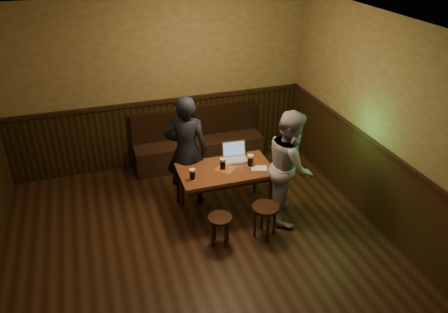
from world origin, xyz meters
name	(u,v)px	position (x,y,z in m)	size (l,w,h in m)	color
room	(206,183)	(0.00, 0.22, 1.20)	(5.04, 6.04, 2.84)	black
bench	(198,146)	(0.57, 2.75, 0.31)	(2.20, 0.50, 0.95)	black
pub_table	(225,174)	(0.57, 1.25, 0.61)	(1.32, 0.76, 0.71)	#522617
stool_left	(220,222)	(0.27, 0.57, 0.34)	(0.39, 0.39, 0.42)	black
stool_right	(265,212)	(0.88, 0.53, 0.38)	(0.40, 0.40, 0.48)	black
pint_left	(192,174)	(0.06, 1.12, 0.78)	(0.10, 0.10, 0.16)	maroon
pint_mid	(223,164)	(0.53, 1.26, 0.79)	(0.11, 0.11, 0.17)	maroon
pint_right	(250,160)	(0.93, 1.22, 0.79)	(0.11, 0.11, 0.17)	maroon
laptop	(235,155)	(0.79, 1.48, 0.77)	(0.36, 0.30, 0.24)	silver
menu	(259,168)	(1.02, 1.12, 0.71)	(0.22, 0.15, 0.00)	silver
person_suit	(187,151)	(0.11, 1.66, 0.85)	(0.62, 0.41, 1.70)	black
person_grey	(290,166)	(1.37, 0.87, 0.81)	(0.79, 0.61, 1.62)	gray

